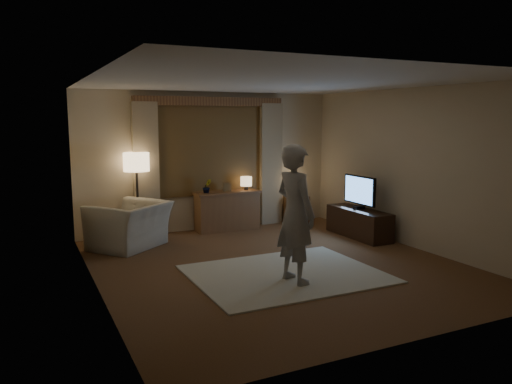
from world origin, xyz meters
TOP-DOWN VIEW (x-y plane):
  - room at (0.00, 0.50)m, footprint 5.04×5.54m
  - rug at (-0.11, -0.43)m, footprint 2.50×2.00m
  - sideboard at (0.24, 2.50)m, footprint 1.20×0.40m
  - picture_frame at (0.24, 2.50)m, footprint 0.16×0.02m
  - plant at (-0.16, 2.50)m, footprint 0.17×0.13m
  - table_lamp_sideboard at (0.64, 2.50)m, footprint 0.22×0.22m
  - floor_lamp at (-1.45, 2.50)m, footprint 0.44×0.44m
  - armchair at (-1.71, 1.95)m, footprint 1.52×1.50m
  - side_table at (1.73, 2.45)m, footprint 0.40×0.40m
  - table_lamp_side at (1.73, 2.45)m, footprint 0.30×0.30m
  - tv_stand at (2.15, 0.95)m, footprint 0.45×1.40m
  - tv at (2.15, 0.95)m, footprint 0.20×0.83m
  - person at (-0.17, -0.76)m, footprint 0.52×0.71m

SIDE VIEW (x-z plane):
  - rug at x=-0.11m, z-range 0.00..0.02m
  - tv_stand at x=2.15m, z-range 0.00..0.50m
  - side_table at x=1.73m, z-range 0.00..0.56m
  - sideboard at x=0.24m, z-range 0.00..0.70m
  - armchair at x=-1.71m, z-range 0.00..0.74m
  - picture_frame at x=0.24m, z-range 0.70..0.90m
  - tv at x=2.15m, z-range 0.53..1.13m
  - plant at x=-0.16m, z-range 0.70..1.00m
  - table_lamp_side at x=1.73m, z-range 0.65..1.09m
  - table_lamp_sideboard at x=0.64m, z-range 0.75..1.05m
  - person at x=-0.17m, z-range 0.02..1.80m
  - floor_lamp at x=-1.45m, z-range 0.52..2.04m
  - room at x=0.00m, z-range 0.01..2.65m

